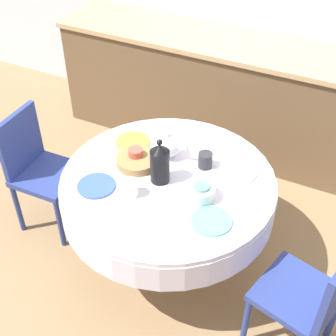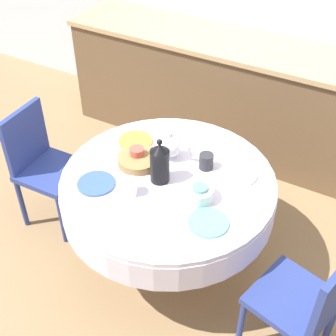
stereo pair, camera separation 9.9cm
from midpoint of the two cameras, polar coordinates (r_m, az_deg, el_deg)
ground_plane at (r=3.26m, az=-0.89°, el=-11.12°), size 12.00×12.00×0.00m
kitchen_counter at (r=3.99m, az=8.73°, el=8.37°), size 3.24×0.64×0.96m
dining_table at (r=2.81m, az=-1.01°, el=-3.22°), size 1.27×1.27×0.74m
chair_left at (r=2.57m, az=16.08°, el=-14.73°), size 0.49×0.49×0.88m
chair_right at (r=3.32m, az=-16.39°, el=0.24°), size 0.41×0.41×0.88m
plate_near_left at (r=2.71m, az=-9.78°, el=-2.17°), size 0.22×0.22×0.01m
cup_near_left at (r=2.60m, az=-5.67°, el=-2.47°), size 0.09×0.09×0.10m
plate_near_right at (r=2.47m, az=4.14°, el=-6.49°), size 0.22×0.22×0.01m
cup_near_right at (r=2.57m, az=2.97°, el=-2.96°), size 0.09×0.09×0.10m
plate_far_left at (r=3.01m, az=-5.27°, el=3.17°), size 0.22×0.22×0.01m
cup_far_left at (r=2.82m, az=-4.97°, el=1.48°), size 0.09×0.09×0.10m
plate_far_right at (r=2.78m, az=7.50°, el=-0.50°), size 0.22×0.22×0.01m
cup_far_right at (r=2.79m, az=3.54°, el=0.95°), size 0.09×0.09×0.10m
coffee_carafe at (r=2.64m, az=-2.09°, el=0.59°), size 0.11×0.11×0.29m
teapot at (r=2.84m, az=-0.92°, el=2.75°), size 0.20×0.15×0.19m
bread_basket at (r=2.82m, az=-4.80°, el=0.86°), size 0.25×0.25×0.05m
fruit_bowl at (r=2.58m, az=2.77°, el=-2.95°), size 0.17×0.17×0.08m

